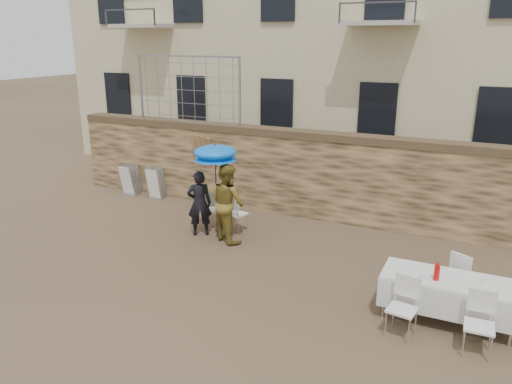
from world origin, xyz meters
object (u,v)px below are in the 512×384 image
at_px(table_chair_back, 464,277).
at_px(chair_stack_right, 160,181).
at_px(table_chair_front_right, 479,325).
at_px(woman_dress, 228,203).
at_px(couple_chair_right, 237,213).
at_px(banquet_table, 450,281).
at_px(table_chair_front_left, 402,308).
at_px(soda_bottle, 437,272).
at_px(chair_stack_left, 135,177).
at_px(couple_chair_left, 212,209).
at_px(umbrella, 215,155).
at_px(man_suit, 199,203).

bearing_deg(table_chair_back, chair_stack_right, 10.39).
relative_size(table_chair_front_right, table_chair_back, 1.00).
bearing_deg(woman_dress, couple_chair_right, -56.83).
bearing_deg(couple_chair_right, banquet_table, 170.67).
relative_size(table_chair_front_left, chair_stack_right, 1.04).
distance_m(couple_chair_right, banquet_table, 5.36).
bearing_deg(table_chair_front_right, couple_chair_right, 150.71).
relative_size(soda_bottle, table_chair_front_left, 0.27).
bearing_deg(chair_stack_left, couple_chair_left, -23.37).
xyz_separation_m(woman_dress, soda_bottle, (4.69, -1.66, -0.00)).
bearing_deg(woman_dress, banquet_table, -169.23).
bearing_deg(chair_stack_left, chair_stack_right, 0.00).
bearing_deg(table_chair_front_left, chair_stack_right, 159.34).
bearing_deg(table_chair_front_right, banquet_table, 121.75).
distance_m(couple_chair_left, banquet_table, 6.01).
distance_m(banquet_table, chair_stack_right, 9.05).
height_order(couple_chair_left, banquet_table, couple_chair_left).
xyz_separation_m(table_chair_front_left, chair_stack_right, (-7.70, 4.35, -0.02)).
relative_size(umbrella, chair_stack_left, 2.25).
relative_size(couple_chair_left, banquet_table, 0.46).
xyz_separation_m(table_chair_front_left, table_chair_back, (0.80, 1.55, 0.00)).
height_order(table_chair_back, chair_stack_right, table_chair_back).
xyz_separation_m(man_suit, chair_stack_right, (-2.66, 2.09, -0.32)).
xyz_separation_m(couple_chair_left, chair_stack_right, (-2.66, 1.54, -0.02)).
bearing_deg(chair_stack_right, man_suit, -38.13).
distance_m(man_suit, chair_stack_left, 4.14).
bearing_deg(table_chair_front_right, couple_chair_left, 153.44).
distance_m(soda_bottle, table_chair_back, 1.11).
xyz_separation_m(umbrella, table_chair_front_left, (4.64, -2.36, -1.47)).
bearing_deg(chair_stack_right, banquet_table, -23.46).
height_order(banquet_table, chair_stack_right, chair_stack_right).
bearing_deg(couple_chair_right, table_chair_back, 179.53).
distance_m(woman_dress, chair_stack_right, 4.02).
relative_size(couple_chair_left, table_chair_front_left, 1.00).
xyz_separation_m(banquet_table, soda_bottle, (-0.20, -0.15, 0.17)).
bearing_deg(chair_stack_left, table_chair_back, -16.60).
relative_size(umbrella, table_chair_front_left, 2.15).
bearing_deg(banquet_table, table_chair_back, 75.96).
bearing_deg(umbrella, couple_chair_right, 56.31).
xyz_separation_m(man_suit, table_chair_front_left, (5.04, -2.26, -0.30)).
bearing_deg(chair_stack_left, banquet_table, -21.38).
relative_size(man_suit, chair_stack_right, 1.70).
xyz_separation_m(woman_dress, umbrella, (-0.35, 0.10, 1.05)).
bearing_deg(couple_chair_right, table_chair_front_left, 160.39).
relative_size(table_chair_front_right, chair_stack_right, 1.04).
bearing_deg(banquet_table, table_chair_front_left, -128.66).
height_order(couple_chair_left, table_chair_back, same).
bearing_deg(table_chair_front_left, chair_stack_left, 161.98).
bearing_deg(couple_chair_right, chair_stack_left, -6.51).
bearing_deg(woman_dress, soda_bottle, -171.56).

